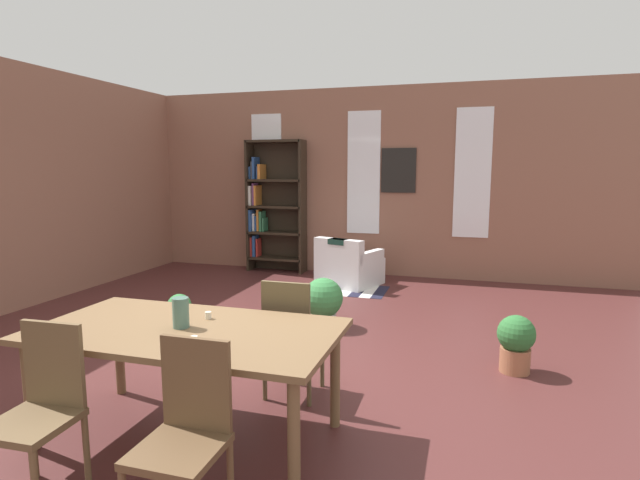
% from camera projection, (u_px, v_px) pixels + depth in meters
% --- Properties ---
extents(ground_plane, '(11.62, 11.62, 0.00)m').
position_uv_depth(ground_plane, '(255.00, 377.00, 4.29)').
color(ground_plane, '#502625').
extents(back_wall_brick, '(8.43, 0.12, 3.11)m').
position_uv_depth(back_wall_brick, '(364.00, 182.00, 8.36)').
color(back_wall_brick, '#915F4C').
rests_on(back_wall_brick, ground).
extents(window_pane_0, '(0.55, 0.02, 2.02)m').
position_uv_depth(window_pane_0, '(267.00, 173.00, 8.77)').
color(window_pane_0, white).
extents(window_pane_1, '(0.55, 0.02, 2.02)m').
position_uv_depth(window_pane_1, '(364.00, 173.00, 8.27)').
color(window_pane_1, white).
extents(window_pane_2, '(0.55, 0.02, 2.02)m').
position_uv_depth(window_pane_2, '(473.00, 173.00, 7.78)').
color(window_pane_2, white).
extents(dining_table, '(1.97, 1.04, 0.76)m').
position_uv_depth(dining_table, '(187.00, 339.00, 3.25)').
color(dining_table, brown).
rests_on(dining_table, ground).
extents(vase_on_table, '(0.11, 0.11, 0.20)m').
position_uv_depth(vase_on_table, '(181.00, 313.00, 3.23)').
color(vase_on_table, '#4C7266').
rests_on(vase_on_table, dining_table).
extents(tealight_candle_0, '(0.04, 0.04, 0.05)m').
position_uv_depth(tealight_candle_0, '(208.00, 315.00, 3.43)').
color(tealight_candle_0, silver).
rests_on(tealight_candle_0, dining_table).
extents(tealight_candle_1, '(0.04, 0.04, 0.03)m').
position_uv_depth(tealight_candle_1, '(194.00, 339.00, 2.98)').
color(tealight_candle_1, silver).
rests_on(tealight_candle_1, dining_table).
extents(dining_chair_near_left, '(0.42, 0.42, 0.95)m').
position_uv_depth(dining_chair_near_left, '(41.00, 406.00, 2.69)').
color(dining_chair_near_left, brown).
rests_on(dining_chair_near_left, ground).
extents(dining_chair_far_right, '(0.40, 0.40, 0.95)m').
position_uv_depth(dining_chair_far_right, '(291.00, 334.00, 3.86)').
color(dining_chair_far_right, brown).
rests_on(dining_chair_far_right, ground).
extents(dining_chair_near_right, '(0.40, 0.40, 0.95)m').
position_uv_depth(dining_chair_near_right, '(186.00, 431.00, 2.44)').
color(dining_chair_near_right, brown).
rests_on(dining_chair_near_right, ground).
extents(bookshelf_tall, '(1.01, 0.33, 2.26)m').
position_uv_depth(bookshelf_tall, '(272.00, 206.00, 8.62)').
color(bookshelf_tall, '#2D2319').
rests_on(bookshelf_tall, ground).
extents(armchair_white, '(1.02, 1.02, 0.75)m').
position_uv_depth(armchair_white, '(348.00, 267.00, 7.65)').
color(armchair_white, silver).
rests_on(armchair_white, ground).
extents(potted_plant_by_shelf, '(0.45, 0.45, 0.56)m').
position_uv_depth(potted_plant_by_shelf, '(323.00, 301.00, 5.63)').
color(potted_plant_by_shelf, silver).
rests_on(potted_plant_by_shelf, ground).
extents(potted_plant_corner, '(0.27, 0.27, 0.39)m').
position_uv_depth(potted_plant_corner, '(179.00, 310.00, 5.58)').
color(potted_plant_corner, silver).
rests_on(potted_plant_corner, ground).
extents(potted_plant_window, '(0.33, 0.33, 0.51)m').
position_uv_depth(potted_plant_window, '(516.00, 342.00, 4.37)').
color(potted_plant_window, '#9E6042').
rests_on(potted_plant_window, ground).
extents(striped_rug, '(1.12, 0.78, 0.01)m').
position_uv_depth(striped_rug, '(348.00, 290.00, 7.37)').
color(striped_rug, '#1E1E33').
rests_on(striped_rug, ground).
extents(framed_picture, '(0.56, 0.03, 0.72)m').
position_uv_depth(framed_picture, '(399.00, 170.00, 8.09)').
color(framed_picture, black).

